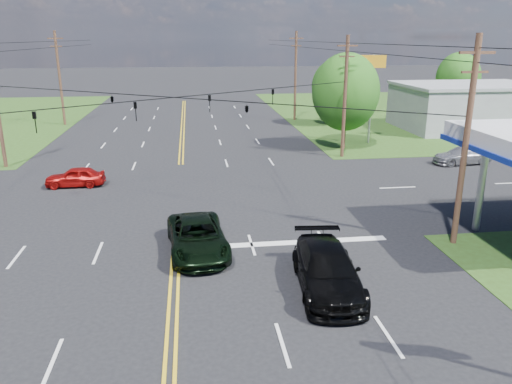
{
  "coord_description": "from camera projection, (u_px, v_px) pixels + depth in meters",
  "views": [
    {
      "loc": [
        0.89,
        -17.42,
        9.32
      ],
      "look_at": [
        3.97,
        6.0,
        1.97
      ],
      "focal_mm": 35.0,
      "sensor_mm": 36.0,
      "label": 1
    }
  ],
  "objects": [
    {
      "name": "span_wire_signals",
      "position": [
        174.0,
        97.0,
        28.73
      ],
      "size": [
        26.0,
        18.0,
        1.13
      ],
      "color": "black",
      "rests_on": "ground"
    },
    {
      "name": "pole_se",
      "position": [
        466.0,
        141.0,
        22.15
      ],
      "size": [
        1.6,
        0.28,
        9.5
      ],
      "color": "#3D261A",
      "rests_on": "ground"
    },
    {
      "name": "sedan_red",
      "position": [
        75.0,
        177.0,
        32.41
      ],
      "size": [
        3.75,
        1.54,
        1.28
      ],
      "primitive_type": "imported",
      "rotation": [
        0.0,
        0.0,
        -1.56
      ],
      "color": "#960C0A",
      "rests_on": "ground"
    },
    {
      "name": "power_lines",
      "position": [
        171.0,
        52.0,
        26.06
      ],
      "size": [
        26.04,
        100.0,
        0.64
      ],
      "color": "black",
      "rests_on": "ground"
    },
    {
      "name": "stop_bar",
      "position": [
        283.0,
        243.0,
        23.56
      ],
      "size": [
        10.0,
        0.5,
        0.02
      ],
      "primitive_type": "cube",
      "color": "silver",
      "rests_on": "ground"
    },
    {
      "name": "ground",
      "position": [
        179.0,
        196.0,
        30.51
      ],
      "size": [
        280.0,
        280.0,
        0.0
      ],
      "primitive_type": "plane",
      "color": "black",
      "rests_on": "ground"
    },
    {
      "name": "pole_right_far",
      "position": [
        295.0,
        75.0,
        57.1
      ],
      "size": [
        1.6,
        0.28,
        10.0
      ],
      "color": "#3D261A",
      "rests_on": "ground"
    },
    {
      "name": "tree_far_r",
      "position": [
        458.0,
        77.0,
        61.79
      ],
      "size": [
        5.32,
        5.32,
        7.63
      ],
      "color": "#3D261A",
      "rests_on": "ground"
    },
    {
      "name": "polesign_ne",
      "position": [
        373.0,
        75.0,
        44.08
      ],
      "size": [
        2.16,
        0.79,
        7.88
      ],
      "color": "#A5A5AA",
      "rests_on": "ground"
    },
    {
      "name": "suv_black",
      "position": [
        327.0,
        270.0,
        19.06
      ],
      "size": [
        2.75,
        5.77,
        1.62
      ],
      "primitive_type": "imported",
      "rotation": [
        0.0,
        0.0,
        -0.09
      ],
      "color": "black",
      "rests_on": "ground"
    },
    {
      "name": "retail_ne",
      "position": [
        469.0,
        108.0,
        52.52
      ],
      "size": [
        14.0,
        10.0,
        4.4
      ],
      "primitive_type": "cube",
      "color": "gray",
      "rests_on": "ground"
    },
    {
      "name": "tree_right_b",
      "position": [
        334.0,
        86.0,
        54.03
      ],
      "size": [
        4.94,
        4.94,
        7.09
      ],
      "color": "#3D261A",
      "rests_on": "ground"
    },
    {
      "name": "sedan_far",
      "position": [
        462.0,
        155.0,
        38.19
      ],
      "size": [
        4.65,
        2.2,
        1.31
      ],
      "primitive_type": "imported",
      "rotation": [
        0.0,
        0.0,
        -1.49
      ],
      "color": "#9A9A9E",
      "rests_on": "ground"
    },
    {
      "name": "pole_left_far",
      "position": [
        60.0,
        77.0,
        53.87
      ],
      "size": [
        1.6,
        0.28,
        10.0
      ],
      "color": "#3D261A",
      "rests_on": "ground"
    },
    {
      "name": "pickup_dkgreen",
      "position": [
        197.0,
        237.0,
        22.37
      ],
      "size": [
        2.94,
        5.6,
        1.5
      ],
      "primitive_type": "imported",
      "rotation": [
        0.0,
        0.0,
        0.08
      ],
      "color": "black",
      "rests_on": "ground"
    },
    {
      "name": "tree_right_a",
      "position": [
        346.0,
        92.0,
        42.17
      ],
      "size": [
        5.7,
        5.7,
        8.18
      ],
      "color": "#3D261A",
      "rests_on": "ground"
    },
    {
      "name": "pole_ne",
      "position": [
        345.0,
        96.0,
        39.19
      ],
      "size": [
        1.6,
        0.28,
        9.5
      ],
      "color": "#3D261A",
      "rests_on": "ground"
    },
    {
      "name": "grass_ne",
      "position": [
        453.0,
        112.0,
        65.16
      ],
      "size": [
        46.0,
        48.0,
        0.03
      ],
      "primitive_type": "cube",
      "color": "#284014",
      "rests_on": "ground"
    }
  ]
}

